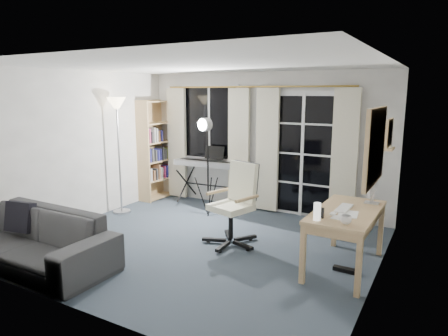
# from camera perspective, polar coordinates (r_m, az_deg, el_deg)

# --- Properties ---
(floor) EXTENTS (4.50, 4.00, 0.02)m
(floor) POSITION_cam_1_polar(r_m,az_deg,el_deg) (5.60, -3.25, -10.91)
(floor) COLOR #313C47
(floor) RESTS_ON ground
(window) EXTENTS (1.20, 0.08, 1.40)m
(window) POSITION_cam_1_polar(r_m,az_deg,el_deg) (7.46, -1.99, 6.48)
(window) COLOR white
(window) RESTS_ON floor
(french_door) EXTENTS (1.32, 0.09, 2.11)m
(french_door) POSITION_cam_1_polar(r_m,az_deg,el_deg) (6.76, 11.19, 1.77)
(french_door) COLOR white
(french_door) RESTS_ON floor
(curtains) EXTENTS (3.60, 0.07, 2.13)m
(curtains) POSITION_cam_1_polar(r_m,az_deg,el_deg) (6.99, 4.04, 2.82)
(curtains) COLOR gold
(curtains) RESTS_ON floor
(bookshelf) EXTENTS (0.33, 0.90, 1.91)m
(bookshelf) POSITION_cam_1_polar(r_m,az_deg,el_deg) (7.92, -9.66, 2.27)
(bookshelf) COLOR tan
(bookshelf) RESTS_ON floor
(torchiere_lamp) EXTENTS (0.32, 0.32, 1.98)m
(torchiere_lamp) POSITION_cam_1_polar(r_m,az_deg,el_deg) (6.94, -15.01, 6.56)
(torchiere_lamp) COLOR #B2B2B7
(torchiere_lamp) RESTS_ON floor
(keyboard_piano) EXTENTS (1.43, 0.74, 1.02)m
(keyboard_piano) POSITION_cam_1_polar(r_m,az_deg,el_deg) (7.21, -1.77, 0.52)
(keyboard_piano) COLOR black
(keyboard_piano) RESTS_ON floor
(studio_light) EXTENTS (0.36, 0.37, 1.68)m
(studio_light) POSITION_cam_1_polar(r_m,az_deg,el_deg) (6.63, -2.65, 4.61)
(studio_light) COLOR black
(studio_light) RESTS_ON floor
(office_chair) EXTENTS (0.78, 0.78, 1.12)m
(office_chair) POSITION_cam_1_polar(r_m,az_deg,el_deg) (5.48, 1.95, -4.04)
(office_chair) COLOR black
(office_chair) RESTS_ON floor
(desk) EXTENTS (0.69, 1.34, 0.71)m
(desk) POSITION_cam_1_polar(r_m,az_deg,el_deg) (4.89, 17.08, -6.78)
(desk) COLOR #A57A55
(desk) RESTS_ON floor
(monitor) EXTENTS (0.17, 0.51, 0.45)m
(monitor) POSITION_cam_1_polar(r_m,az_deg,el_deg) (5.20, 20.50, -1.89)
(monitor) COLOR silver
(monitor) RESTS_ON desk
(desk_clutter) EXTENTS (0.43, 0.81, 0.90)m
(desk_clutter) POSITION_cam_1_polar(r_m,az_deg,el_deg) (4.72, 15.69, -8.19)
(desk_clutter) COLOR white
(desk_clutter) RESTS_ON desk
(mug) EXTENTS (0.12, 0.09, 0.12)m
(mug) POSITION_cam_1_polar(r_m,az_deg,el_deg) (4.36, 17.03, -6.91)
(mug) COLOR silver
(mug) RESTS_ON desk
(wall_mirror) EXTENTS (0.04, 0.94, 0.74)m
(wall_mirror) POSITION_cam_1_polar(r_m,az_deg,el_deg) (4.10, 20.76, 2.92)
(wall_mirror) COLOR tan
(wall_mirror) RESTS_ON floor
(framed_print) EXTENTS (0.03, 0.42, 0.32)m
(framed_print) POSITION_cam_1_polar(r_m,az_deg,el_deg) (4.98, 22.50, 4.66)
(framed_print) COLOR tan
(framed_print) RESTS_ON floor
(wall_shelf) EXTENTS (0.16, 0.30, 0.18)m
(wall_shelf) POSITION_cam_1_polar(r_m,az_deg,el_deg) (5.50, 22.31, 3.17)
(wall_shelf) COLOR tan
(wall_shelf) RESTS_ON floor
(sofa) EXTENTS (2.24, 0.67, 0.88)m
(sofa) POSITION_cam_1_polar(r_m,az_deg,el_deg) (5.39, -26.10, -7.88)
(sofa) COLOR #343537
(sofa) RESTS_ON floor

